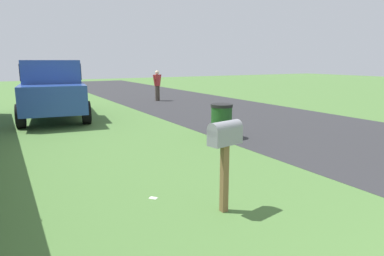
{
  "coord_description": "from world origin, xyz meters",
  "views": [
    {
      "loc": [
        0.73,
        3.92,
        2.08
      ],
      "look_at": [
        5.8,
        1.04,
        0.91
      ],
      "focal_mm": 31.67,
      "sensor_mm": 36.0,
      "label": 1
    }
  ],
  "objects_px": {
    "mailbox": "(225,140)",
    "pickup_truck": "(53,88)",
    "pedestrian": "(157,83)",
    "trash_bin": "(221,121)"
  },
  "relations": [
    {
      "from": "mailbox",
      "to": "pickup_truck",
      "type": "bearing_deg",
      "value": -5.92
    },
    {
      "from": "pickup_truck",
      "to": "pedestrian",
      "type": "relative_size",
      "value": 3.6
    },
    {
      "from": "pedestrian",
      "to": "trash_bin",
      "type": "bearing_deg",
      "value": -33.4
    },
    {
      "from": "pickup_truck",
      "to": "pedestrian",
      "type": "bearing_deg",
      "value": 127.18
    },
    {
      "from": "mailbox",
      "to": "pedestrian",
      "type": "distance_m",
      "value": 13.45
    },
    {
      "from": "pedestrian",
      "to": "pickup_truck",
      "type": "bearing_deg",
      "value": -80.87
    },
    {
      "from": "trash_bin",
      "to": "pedestrian",
      "type": "distance_m",
      "value": 9.05
    },
    {
      "from": "trash_bin",
      "to": "mailbox",
      "type": "bearing_deg",
      "value": 146.03
    },
    {
      "from": "pickup_truck",
      "to": "mailbox",
      "type": "bearing_deg",
      "value": 12.92
    },
    {
      "from": "pickup_truck",
      "to": "pedestrian",
      "type": "distance_m",
      "value": 6.33
    }
  ]
}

